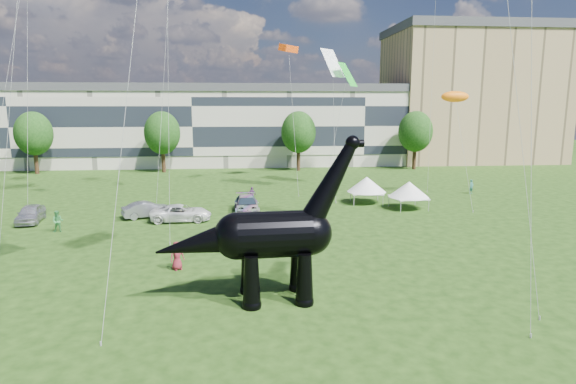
{
  "coord_description": "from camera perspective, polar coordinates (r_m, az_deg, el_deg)",
  "views": [
    {
      "loc": [
        -0.06,
        -18.8,
        9.93
      ],
      "look_at": [
        2.36,
        8.0,
        5.0
      ],
      "focal_mm": 30.0,
      "sensor_mm": 36.0,
      "label": 1
    }
  ],
  "objects": [
    {
      "name": "dinosaur_sculpture",
      "position": [
        24.41,
        -2.58,
        -5.41
      ],
      "size": [
        10.68,
        3.08,
        8.72
      ],
      "rotation": [
        0.0,
        0.0,
        0.07
      ],
      "color": "black",
      "rests_on": "ground"
    },
    {
      "name": "car_white",
      "position": [
        42.34,
        -12.57,
        -2.45
      ],
      "size": [
        5.23,
        2.57,
        1.43
      ],
      "primitive_type": "imported",
      "rotation": [
        0.0,
        0.0,
        1.61
      ],
      "color": "white",
      "rests_on": "ground"
    },
    {
      "name": "visitors",
      "position": [
        34.31,
        -19.13,
        -5.54
      ],
      "size": [
        52.26,
        42.83,
        1.83
      ],
      "color": "#254C88",
      "rests_on": "ground"
    },
    {
      "name": "tree_mid_left",
      "position": [
        72.88,
        -14.7,
        7.18
      ],
      "size": [
        5.2,
        5.2,
        9.44
      ],
      "color": "#382314",
      "rests_on": "ground"
    },
    {
      "name": "terrace_row",
      "position": [
        81.29,
        -10.85,
        7.42
      ],
      "size": [
        78.0,
        11.0,
        12.0
      ],
      "primitive_type": "cube",
      "color": "beige",
      "rests_on": "ground"
    },
    {
      "name": "tree_far_left",
      "position": [
        77.88,
        -27.96,
        6.5
      ],
      "size": [
        5.2,
        5.2,
        9.44
      ],
      "color": "#382314",
      "rests_on": "ground"
    },
    {
      "name": "tree_mid_right",
      "position": [
        72.35,
        1.25,
        7.49
      ],
      "size": [
        5.2,
        5.2,
        9.44
      ],
      "color": "#382314",
      "rests_on": "ground"
    },
    {
      "name": "gazebo_far",
      "position": [
        49.28,
        9.3,
        0.87
      ],
      "size": [
        4.25,
        4.25,
        2.72
      ],
      "rotation": [
        0.0,
        0.0,
        -0.09
      ],
      "color": "white",
      "rests_on": "ground"
    },
    {
      "name": "apartment_block",
      "position": [
        92.89,
        20.74,
        10.38
      ],
      "size": [
        28.0,
        18.0,
        22.0
      ],
      "primitive_type": "cube",
      "color": "tan",
      "rests_on": "ground"
    },
    {
      "name": "gazebo_near",
      "position": [
        47.44,
        14.14,
        0.28
      ],
      "size": [
        4.18,
        4.18,
        2.66
      ],
      "rotation": [
        0.0,
        0.0,
        0.1
      ],
      "color": "white",
      "rests_on": "ground"
    },
    {
      "name": "car_grey",
      "position": [
        44.46,
        -16.33,
        -2.02
      ],
      "size": [
        4.55,
        3.06,
        1.42
      ],
      "primitive_type": "imported",
      "rotation": [
        0.0,
        0.0,
        1.97
      ],
      "color": "gray",
      "rests_on": "ground"
    },
    {
      "name": "car_dark",
      "position": [
        44.45,
        -4.93,
        -1.53
      ],
      "size": [
        2.41,
        5.52,
        1.58
      ],
      "primitive_type": "imported",
      "rotation": [
        0.0,
        0.0,
        0.04
      ],
      "color": "#595960",
      "rests_on": "ground"
    },
    {
      "name": "car_silver",
      "position": [
        46.4,
        -28.22,
        -2.28
      ],
      "size": [
        2.43,
        4.64,
        1.51
      ],
      "primitive_type": "imported",
      "rotation": [
        0.0,
        0.0,
        0.15
      ],
      "color": "silver",
      "rests_on": "ground"
    },
    {
      "name": "tree_far_right",
      "position": [
        76.47,
        14.89,
        7.31
      ],
      "size": [
        5.2,
        5.2,
        9.44
      ],
      "color": "#382314",
      "rests_on": "ground"
    },
    {
      "name": "ground",
      "position": [
        21.26,
        -4.61,
        -17.49
      ],
      "size": [
        220.0,
        220.0,
        0.0
      ],
      "primitive_type": "plane",
      "color": "#16330C",
      "rests_on": "ground"
    }
  ]
}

